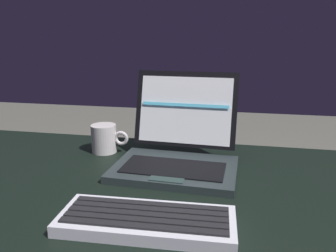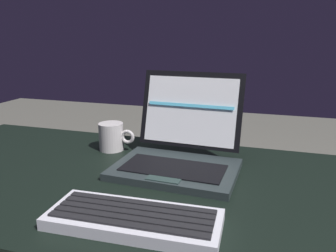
# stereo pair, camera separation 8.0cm
# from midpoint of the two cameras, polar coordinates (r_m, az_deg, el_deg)

# --- Properties ---
(desk) EXTENTS (1.72, 0.65, 0.72)m
(desk) POSITION_cam_midpoint_polar(r_m,az_deg,el_deg) (0.82, 3.40, -15.24)
(desk) COLOR black
(desk) RESTS_ON ground
(laptop_front) EXTENTS (0.32, 0.29, 0.24)m
(laptop_front) POSITION_cam_midpoint_polar(r_m,az_deg,el_deg) (0.87, -0.87, -4.10)
(laptop_front) COLOR #273132
(laptop_front) RESTS_ON desk
(external_keyboard) EXTENTS (0.33, 0.14, 0.03)m
(external_keyboard) POSITION_cam_midpoint_polar(r_m,az_deg,el_deg) (0.63, -7.47, -15.89)
(external_keyboard) COLOR silver
(external_keyboard) RESTS_ON desk
(coffee_mug) EXTENTS (0.11, 0.07, 0.08)m
(coffee_mug) POSITION_cam_midpoint_polar(r_m,az_deg,el_deg) (1.01, -13.07, -2.13)
(coffee_mug) COLOR silver
(coffee_mug) RESTS_ON desk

